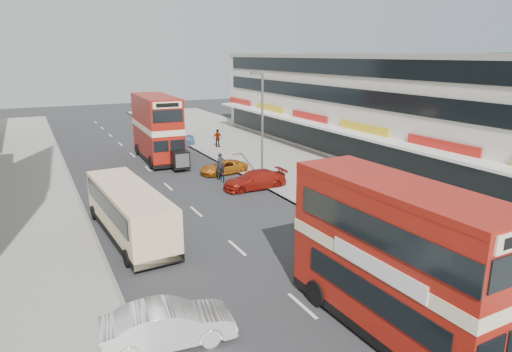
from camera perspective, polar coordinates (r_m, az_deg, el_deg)
ground at (r=16.73m, az=9.68°, el=-18.89°), size 160.00×160.00×0.00m
road_surface at (r=33.47m, az=-10.92°, el=-1.33°), size 12.00×90.00×0.01m
pavement_right at (r=38.31m, az=6.56°, el=1.04°), size 12.00×90.00×0.15m
kerb_left at (r=32.44m, az=-21.33°, el=-2.51°), size 0.20×90.00×0.16m
kerb_right at (r=35.50m, az=-1.44°, el=0.01°), size 0.20×90.00×0.16m
commercial_row at (r=43.83m, az=14.12°, el=8.59°), size 9.90×46.20×9.30m
street_lamp at (r=32.99m, az=0.67°, el=7.21°), size 1.00×0.20×8.12m
bus_main at (r=15.99m, az=17.10°, el=-9.97°), size 2.80×9.34×5.13m
bus_second at (r=41.66m, az=-12.27°, el=5.92°), size 3.11×10.16×5.55m
coach at (r=24.59m, az=-15.58°, el=-4.13°), size 2.95×9.37×2.45m
car_left_front at (r=15.92m, az=-10.95°, el=-17.79°), size 4.51×2.01×1.44m
car_right_a at (r=32.19m, az=-0.17°, el=-0.50°), size 4.61×2.02×1.32m
car_right_b at (r=36.37m, az=-4.08°, el=1.10°), size 4.05×2.20×1.08m
car_right_c at (r=47.65m, az=-10.34°, el=4.47°), size 4.40×1.93×1.48m
pedestrian_near at (r=30.31m, az=8.30°, el=-0.86°), size 0.80×0.79×1.82m
pedestrian_far at (r=46.24m, az=-4.84°, el=4.74°), size 1.08×0.51×1.80m
cyclist at (r=34.30m, az=-4.42°, el=0.56°), size 0.78×1.76×2.14m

